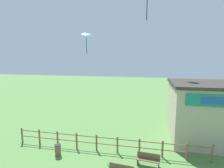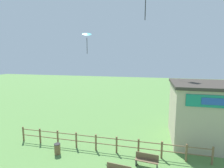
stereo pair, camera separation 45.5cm
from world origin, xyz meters
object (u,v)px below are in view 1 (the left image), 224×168
object	(u,v)px
kite_cyan_delta	(86,35)
seaside_building	(221,112)
park_bench_by_building	(148,159)
trash_bin	(58,150)

from	to	relation	value
kite_cyan_delta	seaside_building	bearing A→B (deg)	5.37
park_bench_by_building	kite_cyan_delta	world-z (taller)	kite_cyan_delta
trash_bin	park_bench_by_building	bearing A→B (deg)	0.23
park_bench_by_building	kite_cyan_delta	size ratio (longest dim) A/B	0.83
park_bench_by_building	kite_cyan_delta	distance (m)	11.04
seaside_building	park_bench_by_building	world-z (taller)	seaside_building
seaside_building	kite_cyan_delta	bearing A→B (deg)	-174.63
park_bench_by_building	kite_cyan_delta	xyz separation A→B (m)	(-5.56, 3.78, 8.76)
park_bench_by_building	trash_bin	world-z (taller)	park_bench_by_building
seaside_building	park_bench_by_building	size ratio (longest dim) A/B	5.40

